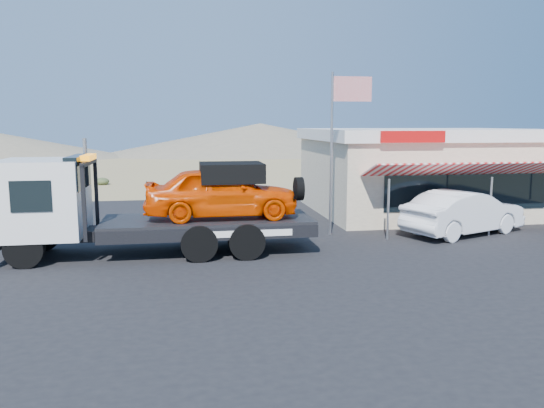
{
  "coord_description": "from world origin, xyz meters",
  "views": [
    {
      "loc": [
        -0.78,
        -14.48,
        4.17
      ],
      "look_at": [
        2.19,
        2.82,
        1.5
      ],
      "focal_mm": 35.0,
      "sensor_mm": 36.0,
      "label": 1
    }
  ],
  "objects_px": {
    "tow_truck": "(151,201)",
    "flagpole": "(338,135)",
    "white_sedan": "(464,212)",
    "jerky_store": "(423,170)"
  },
  "relations": [
    {
      "from": "tow_truck",
      "to": "jerky_store",
      "type": "relative_size",
      "value": 0.92
    },
    {
      "from": "flagpole",
      "to": "jerky_store",
      "type": "bearing_deg",
      "value": 38.79
    },
    {
      "from": "tow_truck",
      "to": "flagpole",
      "type": "distance_m",
      "value": 7.25
    },
    {
      "from": "white_sedan",
      "to": "jerky_store",
      "type": "height_order",
      "value": "jerky_store"
    },
    {
      "from": "jerky_store",
      "to": "flagpole",
      "type": "xyz_separation_m",
      "value": [
        -5.57,
        -4.47,
        1.77
      ]
    },
    {
      "from": "white_sedan",
      "to": "flagpole",
      "type": "xyz_separation_m",
      "value": [
        -4.74,
        0.8,
        2.91
      ]
    },
    {
      "from": "white_sedan",
      "to": "jerky_store",
      "type": "distance_m",
      "value": 5.46
    },
    {
      "from": "tow_truck",
      "to": "jerky_store",
      "type": "bearing_deg",
      "value": 27.64
    },
    {
      "from": "jerky_store",
      "to": "flagpole",
      "type": "bearing_deg",
      "value": -141.21
    },
    {
      "from": "tow_truck",
      "to": "flagpole",
      "type": "bearing_deg",
      "value": 16.18
    }
  ]
}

